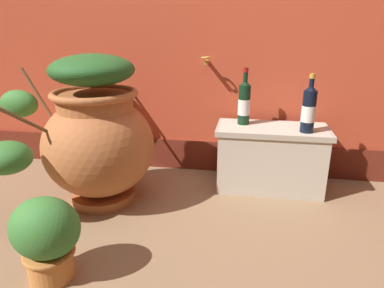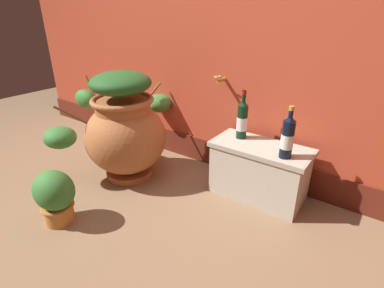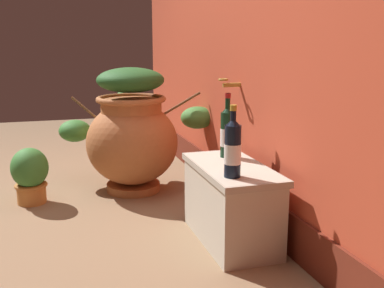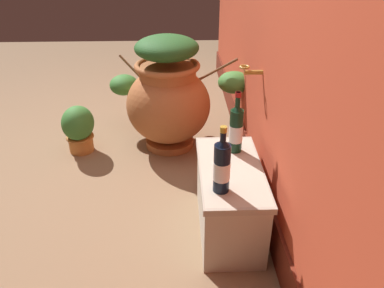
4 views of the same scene
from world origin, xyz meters
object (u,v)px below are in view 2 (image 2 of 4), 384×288
at_px(terracotta_urn, 124,128).
at_px(wine_bottle_middle, 288,137).
at_px(wine_bottle_left, 242,119).
at_px(potted_shrub, 55,196).

distance_m(terracotta_urn, wine_bottle_middle, 1.14).
distance_m(wine_bottle_left, potted_shrub, 1.24).
bearing_deg(terracotta_urn, potted_shrub, -82.94).
relative_size(terracotta_urn, wine_bottle_middle, 3.27).
bearing_deg(wine_bottle_left, wine_bottle_middle, -17.58).
bearing_deg(wine_bottle_left, potted_shrub, -124.83).
bearing_deg(potted_shrub, wine_bottle_left, 55.17).
height_order(terracotta_urn, wine_bottle_middle, terracotta_urn).
xyz_separation_m(wine_bottle_left, potted_shrub, (-0.68, -0.98, -0.32)).
height_order(terracotta_urn, wine_bottle_left, terracotta_urn).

